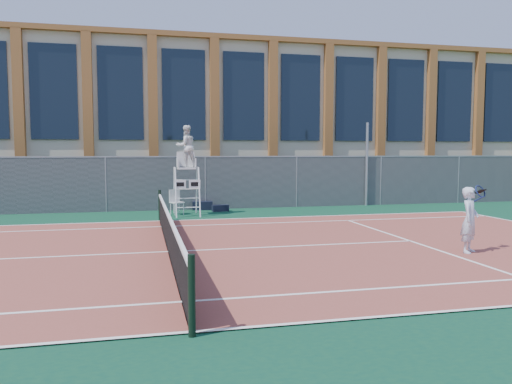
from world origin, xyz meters
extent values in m
plane|color=#233814|center=(0.00, 0.00, 0.00)|extent=(120.00, 120.00, 0.00)
cube|color=#0D392A|center=(0.00, 1.00, 0.01)|extent=(36.00, 20.00, 0.01)
cube|color=brown|center=(0.00, 0.00, 0.02)|extent=(23.77, 10.97, 0.02)
cylinder|color=black|center=(0.00, -5.60, 0.55)|extent=(0.10, 0.10, 1.10)
cylinder|color=black|center=(0.00, 5.60, 0.55)|extent=(0.10, 0.10, 1.10)
cube|color=black|center=(0.00, 0.00, 0.46)|extent=(0.03, 11.00, 0.86)
cube|color=white|center=(0.00, 0.00, 0.92)|extent=(0.06, 11.20, 0.07)
cube|color=black|center=(0.00, 10.00, 1.10)|extent=(40.00, 1.40, 2.20)
cube|color=beige|center=(0.00, 18.00, 4.00)|extent=(44.00, 10.00, 8.00)
cube|color=brown|center=(0.00, 18.00, 8.10)|extent=(45.00, 10.60, 0.25)
cylinder|color=#9EA0A5|center=(9.25, 8.70, 1.86)|extent=(0.12, 0.12, 3.72)
cylinder|color=white|center=(0.62, 6.52, 0.90)|extent=(0.05, 0.52, 1.89)
cylinder|color=white|center=(1.49, 6.52, 0.90)|extent=(0.05, 0.52, 1.89)
cylinder|color=white|center=(0.62, 7.48, 0.90)|extent=(0.05, 0.52, 1.89)
cylinder|color=white|center=(1.49, 7.48, 0.90)|extent=(0.05, 0.52, 1.89)
cube|color=white|center=(1.06, 7.00, 1.80)|extent=(0.68, 0.58, 0.06)
cube|color=white|center=(1.06, 7.27, 2.13)|extent=(0.68, 0.05, 0.58)
cube|color=white|center=(0.79, 6.61, 1.22)|extent=(0.42, 0.03, 0.33)
cube|color=white|center=(1.33, 6.61, 1.22)|extent=(0.42, 0.03, 0.33)
imported|color=white|center=(1.06, 7.05, 2.62)|extent=(0.92, 0.81, 1.59)
cube|color=silver|center=(0.71, 7.29, 0.48)|extent=(0.59, 0.59, 0.04)
cube|color=silver|center=(0.63, 7.47, 0.73)|extent=(0.42, 0.22, 0.48)
cylinder|color=silver|center=(0.62, 7.05, 0.23)|extent=(0.03, 0.03, 0.44)
cylinder|color=silver|center=(0.94, 7.20, 0.23)|extent=(0.03, 0.03, 0.44)
cylinder|color=silver|center=(0.47, 7.38, 0.23)|extent=(0.03, 0.03, 0.44)
cylinder|color=silver|center=(0.80, 7.52, 0.23)|extent=(0.03, 0.03, 0.44)
cube|color=black|center=(1.85, 8.60, 0.19)|extent=(0.86, 0.42, 0.35)
cube|color=black|center=(2.49, 7.93, 0.14)|extent=(0.69, 0.35, 0.27)
imported|color=silver|center=(6.95, -1.71, 0.81)|extent=(0.68, 0.65, 1.56)
torus|color=#15204F|center=(7.37, -1.50, 1.47)|extent=(0.38, 0.30, 0.30)
sphere|color=#CCE533|center=(7.47, -1.32, 1.42)|extent=(0.07, 0.07, 0.07)
camera|label=1|loc=(-0.61, -11.97, 2.42)|focal=35.00mm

